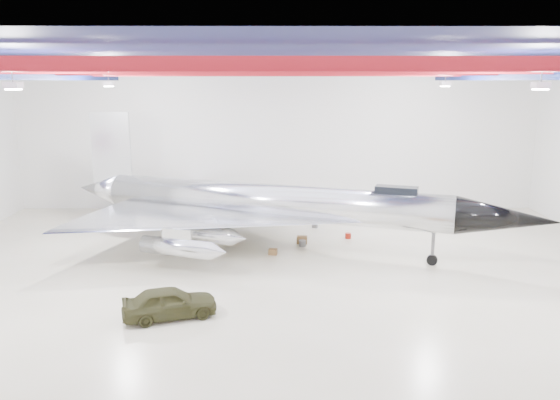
{
  "coord_description": "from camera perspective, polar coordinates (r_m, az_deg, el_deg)",
  "views": [
    {
      "loc": [
        -0.05,
        -27.09,
        9.86
      ],
      "look_at": [
        0.14,
        2.0,
        3.5
      ],
      "focal_mm": 35.0,
      "sensor_mm": 36.0,
      "label": 1
    }
  ],
  "objects": [
    {
      "name": "floor",
      "position": [
        28.83,
        -0.25,
        -7.67
      ],
      "size": [
        40.0,
        40.0,
        0.0
      ],
      "primitive_type": "plane",
      "color": "beige",
      "rests_on": "ground"
    },
    {
      "name": "wall_back",
      "position": [
        42.32,
        -0.3,
        6.41
      ],
      "size": [
        40.0,
        0.0,
        40.0
      ],
      "primitive_type": "plane",
      "rotation": [
        1.57,
        0.0,
        0.0
      ],
      "color": "silver",
      "rests_on": "floor"
    },
    {
      "name": "ceiling",
      "position": [
        27.11,
        -0.27,
        14.74
      ],
      "size": [
        40.0,
        40.0,
        0.0
      ],
      "primitive_type": "plane",
      "rotation": [
        3.14,
        0.0,
        0.0
      ],
      "color": "#0A0F38",
      "rests_on": "wall_back"
    },
    {
      "name": "ceiling_structure",
      "position": [
        27.09,
        -0.27,
        13.31
      ],
      "size": [
        39.5,
        29.5,
        1.08
      ],
      "color": "maroon",
      "rests_on": "ceiling"
    },
    {
      "name": "jet_aircraft",
      "position": [
        32.25,
        -1.05,
        -0.67
      ],
      "size": [
        28.17,
        21.13,
        7.95
      ],
      "rotation": [
        0.0,
        0.0,
        -0.33
      ],
      "color": "silver",
      "rests_on": "floor"
    },
    {
      "name": "jeep",
      "position": [
        23.99,
        -11.45,
        -10.45
      ],
      "size": [
        4.25,
        2.73,
        1.35
      ],
      "primitive_type": "imported",
      "rotation": [
        0.0,
        0.0,
        1.88
      ],
      "color": "#333319",
      "rests_on": "floor"
    },
    {
      "name": "crate_ply",
      "position": [
        34.49,
        -4.9,
        -4.05
      ],
      "size": [
        0.57,
        0.52,
        0.32
      ],
      "primitive_type": "cube",
      "rotation": [
        0.0,
        0.0,
        0.39
      ],
      "color": "olive",
      "rests_on": "floor"
    },
    {
      "name": "toolbox_red",
      "position": [
        34.79,
        -4.8,
        -3.88
      ],
      "size": [
        0.61,
        0.54,
        0.36
      ],
      "primitive_type": "cube",
      "rotation": [
        0.0,
        0.0,
        -0.31
      ],
      "color": "maroon",
      "rests_on": "floor"
    },
    {
      "name": "engine_drum",
      "position": [
        33.36,
        2.36,
        -4.54
      ],
      "size": [
        0.43,
        0.43,
        0.37
      ],
      "primitive_type": "cylinder",
      "rotation": [
        0.0,
        0.0,
        0.04
      ],
      "color": "#59595B",
      "rests_on": "floor"
    },
    {
      "name": "parts_bin",
      "position": [
        33.95,
        2.31,
        -4.18
      ],
      "size": [
        0.68,
        0.57,
        0.44
      ],
      "primitive_type": "cube",
      "rotation": [
        0.0,
        0.0,
        -0.12
      ],
      "color": "olive",
      "rests_on": "floor"
    },
    {
      "name": "tool_chest",
      "position": [
        35.22,
        7.13,
        -3.73
      ],
      "size": [
        0.49,
        0.49,
        0.35
      ],
      "primitive_type": "cylinder",
      "rotation": [
        0.0,
        0.0,
        -0.34
      ],
      "color": "maroon",
      "rests_on": "floor"
    },
    {
      "name": "oil_barrel",
      "position": [
        31.77,
        -0.75,
        -5.43
      ],
      "size": [
        0.54,
        0.46,
        0.34
      ],
      "primitive_type": "cube",
      "rotation": [
        0.0,
        0.0,
        -0.16
      ],
      "color": "olive",
      "rests_on": "floor"
    },
    {
      "name": "spares_box",
      "position": [
        37.58,
        3.67,
        -2.62
      ],
      "size": [
        0.45,
        0.45,
        0.36
      ],
      "primitive_type": "cylinder",
      "rotation": [
        0.0,
        0.0,
        0.12
      ],
      "color": "#59595B",
      "rests_on": "floor"
    }
  ]
}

